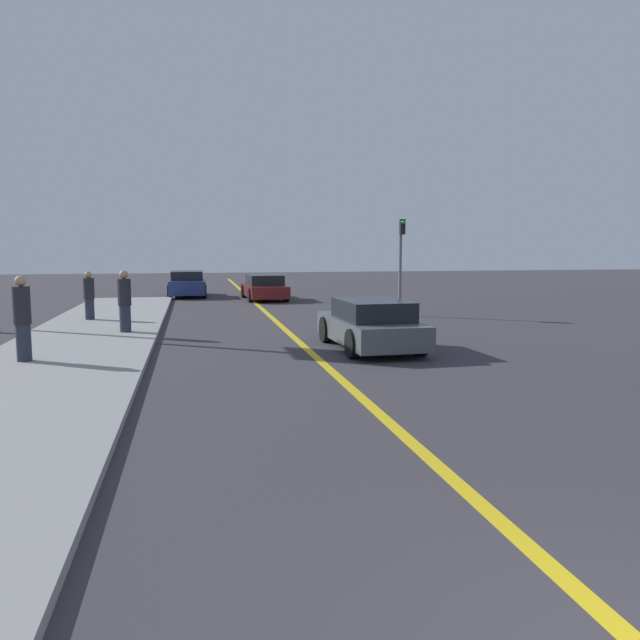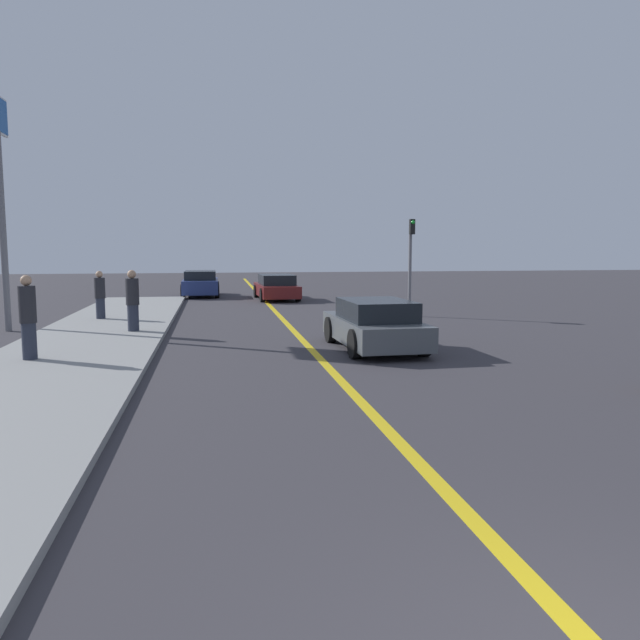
{
  "view_description": "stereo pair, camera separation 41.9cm",
  "coord_description": "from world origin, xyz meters",
  "px_view_note": "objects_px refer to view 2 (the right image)",
  "views": [
    {
      "loc": [
        -2.78,
        -2.58,
        2.57
      ],
      "look_at": [
        -0.26,
        9.79,
        1.08
      ],
      "focal_mm": 35.0,
      "sensor_mm": 36.0,
      "label": 1
    },
    {
      "loc": [
        -2.37,
        -2.65,
        2.57
      ],
      "look_at": [
        -0.26,
        9.79,
        1.08
      ],
      "focal_mm": 35.0,
      "sensor_mm": 36.0,
      "label": 2
    }
  ],
  "objects_px": {
    "car_near_right_lane": "(375,325)",
    "car_ahead_center": "(276,287)",
    "pedestrian_near_curb": "(28,317)",
    "pedestrian_mid_group": "(133,301)",
    "car_far_distant": "(201,284)",
    "pedestrian_far_standing": "(100,295)",
    "traffic_light": "(411,256)"
  },
  "relations": [
    {
      "from": "car_ahead_center",
      "to": "pedestrian_near_curb",
      "type": "height_order",
      "value": "pedestrian_near_curb"
    },
    {
      "from": "car_ahead_center",
      "to": "traffic_light",
      "type": "xyz_separation_m",
      "value": [
        4.16,
        -8.17,
        1.62
      ]
    },
    {
      "from": "car_ahead_center",
      "to": "pedestrian_far_standing",
      "type": "distance_m",
      "value": 10.71
    },
    {
      "from": "car_ahead_center",
      "to": "car_near_right_lane",
      "type": "bearing_deg",
      "value": -88.63
    },
    {
      "from": "car_near_right_lane",
      "to": "pedestrian_far_standing",
      "type": "relative_size",
      "value": 2.57
    },
    {
      "from": "pedestrian_near_curb",
      "to": "pedestrian_far_standing",
      "type": "distance_m",
      "value": 7.81
    },
    {
      "from": "pedestrian_far_standing",
      "to": "traffic_light",
      "type": "xyz_separation_m",
      "value": [
        10.98,
        0.08,
        1.28
      ]
    },
    {
      "from": "car_ahead_center",
      "to": "pedestrian_far_standing",
      "type": "xyz_separation_m",
      "value": [
        -6.82,
        -8.25,
        0.34
      ]
    },
    {
      "from": "car_near_right_lane",
      "to": "traffic_light",
      "type": "height_order",
      "value": "traffic_light"
    },
    {
      "from": "traffic_light",
      "to": "car_near_right_lane",
      "type": "bearing_deg",
      "value": -114.27
    },
    {
      "from": "car_near_right_lane",
      "to": "car_ahead_center",
      "type": "distance_m",
      "value": 15.26
    },
    {
      "from": "car_near_right_lane",
      "to": "pedestrian_far_standing",
      "type": "height_order",
      "value": "pedestrian_far_standing"
    },
    {
      "from": "car_ahead_center",
      "to": "pedestrian_mid_group",
      "type": "relative_size",
      "value": 2.54
    },
    {
      "from": "car_far_distant",
      "to": "traffic_light",
      "type": "xyz_separation_m",
      "value": [
        7.85,
        -10.84,
        1.57
      ]
    },
    {
      "from": "car_far_distant",
      "to": "pedestrian_far_standing",
      "type": "relative_size",
      "value": 2.57
    },
    {
      "from": "pedestrian_mid_group",
      "to": "pedestrian_near_curb",
      "type": "bearing_deg",
      "value": -110.62
    },
    {
      "from": "car_far_distant",
      "to": "pedestrian_near_curb",
      "type": "xyz_separation_m",
      "value": [
        -3.28,
        -18.73,
        0.4
      ]
    },
    {
      "from": "car_far_distant",
      "to": "pedestrian_far_standing",
      "type": "xyz_separation_m",
      "value": [
        -3.13,
        -10.92,
        0.29
      ]
    },
    {
      "from": "pedestrian_near_curb",
      "to": "traffic_light",
      "type": "bearing_deg",
      "value": 35.33
    },
    {
      "from": "car_ahead_center",
      "to": "pedestrian_near_curb",
      "type": "distance_m",
      "value": 17.51
    },
    {
      "from": "pedestrian_mid_group",
      "to": "pedestrian_far_standing",
      "type": "height_order",
      "value": "pedestrian_mid_group"
    },
    {
      "from": "car_ahead_center",
      "to": "pedestrian_near_curb",
      "type": "relative_size",
      "value": 2.45
    },
    {
      "from": "car_near_right_lane",
      "to": "car_ahead_center",
      "type": "relative_size",
      "value": 0.93
    },
    {
      "from": "pedestrian_mid_group",
      "to": "car_far_distant",
      "type": "bearing_deg",
      "value": 83.51
    },
    {
      "from": "pedestrian_near_curb",
      "to": "pedestrian_mid_group",
      "type": "bearing_deg",
      "value": 69.38
    },
    {
      "from": "car_far_distant",
      "to": "traffic_light",
      "type": "relative_size",
      "value": 1.17
    },
    {
      "from": "car_ahead_center",
      "to": "car_far_distant",
      "type": "distance_m",
      "value": 4.56
    },
    {
      "from": "car_far_distant",
      "to": "pedestrian_near_curb",
      "type": "height_order",
      "value": "pedestrian_near_curb"
    },
    {
      "from": "car_near_right_lane",
      "to": "car_ahead_center",
      "type": "bearing_deg",
      "value": 91.54
    },
    {
      "from": "car_ahead_center",
      "to": "car_far_distant",
      "type": "bearing_deg",
      "value": 141.87
    },
    {
      "from": "car_far_distant",
      "to": "pedestrian_mid_group",
      "type": "bearing_deg",
      "value": -96.35
    },
    {
      "from": "car_ahead_center",
      "to": "traffic_light",
      "type": "bearing_deg",
      "value": -65.33
    }
  ]
}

